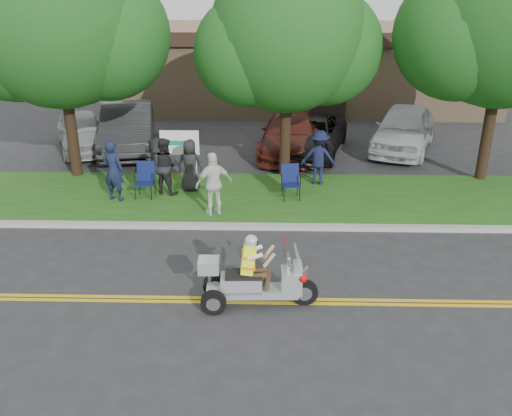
{
  "coord_description": "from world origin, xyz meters",
  "views": [
    {
      "loc": [
        -0.02,
        -10.14,
        6.19
      ],
      "look_at": [
        -0.33,
        2.0,
        1.05
      ],
      "focal_mm": 38.0,
      "sensor_mm": 36.0,
      "label": 1
    }
  ],
  "objects_px": {
    "lawn_chair_a": "(291,179)",
    "lawn_chair_b": "(145,177)",
    "parked_car_far_left": "(82,131)",
    "parked_car_right": "(291,133)",
    "spectator_adult_mid": "(164,166)",
    "parked_car_left": "(128,128)",
    "parked_car_mid": "(309,136)",
    "spectator_adult_left": "(113,171)",
    "trike_scooter": "(253,281)",
    "spectator_adult_right": "(214,184)",
    "parked_car_far_right": "(404,129)"
  },
  "relations": [
    {
      "from": "lawn_chair_b",
      "to": "spectator_adult_mid",
      "type": "height_order",
      "value": "spectator_adult_mid"
    },
    {
      "from": "lawn_chair_a",
      "to": "parked_car_far_right",
      "type": "bearing_deg",
      "value": 43.28
    },
    {
      "from": "parked_car_left",
      "to": "parked_car_mid",
      "type": "height_order",
      "value": "parked_car_left"
    },
    {
      "from": "parked_car_far_left",
      "to": "parked_car_right",
      "type": "xyz_separation_m",
      "value": [
        8.1,
        -0.13,
        0.03
      ]
    },
    {
      "from": "spectator_adult_mid",
      "to": "parked_car_mid",
      "type": "height_order",
      "value": "spectator_adult_mid"
    },
    {
      "from": "lawn_chair_a",
      "to": "spectator_adult_right",
      "type": "height_order",
      "value": "spectator_adult_right"
    },
    {
      "from": "parked_car_right",
      "to": "lawn_chair_a",
      "type": "bearing_deg",
      "value": -85.56
    },
    {
      "from": "spectator_adult_mid",
      "to": "lawn_chair_a",
      "type": "bearing_deg",
      "value": -162.04
    },
    {
      "from": "parked_car_far_left",
      "to": "parked_car_far_right",
      "type": "height_order",
      "value": "parked_car_far_right"
    },
    {
      "from": "spectator_adult_mid",
      "to": "parked_car_left",
      "type": "distance_m",
      "value": 5.35
    },
    {
      "from": "parked_car_far_left",
      "to": "parked_car_left",
      "type": "xyz_separation_m",
      "value": [
        1.8,
        0.01,
        0.15
      ]
    },
    {
      "from": "lawn_chair_b",
      "to": "parked_car_right",
      "type": "relative_size",
      "value": 0.2
    },
    {
      "from": "trike_scooter",
      "to": "parked_car_left",
      "type": "relative_size",
      "value": 0.45
    },
    {
      "from": "parked_car_left",
      "to": "parked_car_right",
      "type": "distance_m",
      "value": 6.3
    },
    {
      "from": "trike_scooter",
      "to": "spectator_adult_mid",
      "type": "distance_m",
      "value": 6.67
    },
    {
      "from": "spectator_adult_left",
      "to": "parked_car_left",
      "type": "relative_size",
      "value": 0.34
    },
    {
      "from": "lawn_chair_a",
      "to": "parked_car_left",
      "type": "height_order",
      "value": "parked_car_left"
    },
    {
      "from": "spectator_adult_mid",
      "to": "spectator_adult_left",
      "type": "bearing_deg",
      "value": 45.24
    },
    {
      "from": "spectator_adult_mid",
      "to": "parked_car_left",
      "type": "xyz_separation_m",
      "value": [
        -2.31,
        4.82,
        -0.09
      ]
    },
    {
      "from": "trike_scooter",
      "to": "lawn_chair_a",
      "type": "height_order",
      "value": "trike_scooter"
    },
    {
      "from": "spectator_adult_mid",
      "to": "parked_car_far_left",
      "type": "xyz_separation_m",
      "value": [
        -4.11,
        4.81,
        -0.24
      ]
    },
    {
      "from": "spectator_adult_mid",
      "to": "parked_car_far_right",
      "type": "xyz_separation_m",
      "value": [
        8.38,
        5.12,
        -0.12
      ]
    },
    {
      "from": "parked_car_left",
      "to": "parked_car_mid",
      "type": "bearing_deg",
      "value": -12.94
    },
    {
      "from": "spectator_adult_right",
      "to": "parked_car_right",
      "type": "distance_m",
      "value": 6.69
    },
    {
      "from": "parked_car_far_left",
      "to": "parked_car_mid",
      "type": "bearing_deg",
      "value": -25.34
    },
    {
      "from": "spectator_adult_right",
      "to": "parked_car_far_right",
      "type": "relative_size",
      "value": 0.36
    },
    {
      "from": "spectator_adult_left",
      "to": "parked_car_mid",
      "type": "distance_m",
      "value": 7.96
    },
    {
      "from": "lawn_chair_b",
      "to": "parked_car_far_right",
      "type": "bearing_deg",
      "value": 34.59
    },
    {
      "from": "spectator_adult_left",
      "to": "parked_car_mid",
      "type": "xyz_separation_m",
      "value": [
        6.08,
        5.12,
        -0.32
      ]
    },
    {
      "from": "parked_car_mid",
      "to": "parked_car_right",
      "type": "relative_size",
      "value": 0.96
    },
    {
      "from": "lawn_chair_a",
      "to": "parked_car_mid",
      "type": "height_order",
      "value": "parked_car_mid"
    },
    {
      "from": "spectator_adult_mid",
      "to": "parked_car_far_left",
      "type": "height_order",
      "value": "spectator_adult_mid"
    },
    {
      "from": "lawn_chair_b",
      "to": "parked_car_left",
      "type": "distance_m",
      "value": 5.4
    },
    {
      "from": "spectator_adult_mid",
      "to": "parked_car_far_right",
      "type": "bearing_deg",
      "value": -126.6
    },
    {
      "from": "spectator_adult_left",
      "to": "trike_scooter",
      "type": "bearing_deg",
      "value": 147.01
    },
    {
      "from": "lawn_chair_b",
      "to": "spectator_adult_left",
      "type": "bearing_deg",
      "value": -155.99
    },
    {
      "from": "spectator_adult_mid",
      "to": "parked_car_mid",
      "type": "relative_size",
      "value": 0.34
    },
    {
      "from": "trike_scooter",
      "to": "parked_car_right",
      "type": "relative_size",
      "value": 0.46
    },
    {
      "from": "trike_scooter",
      "to": "lawn_chair_b",
      "type": "height_order",
      "value": "trike_scooter"
    },
    {
      "from": "spectator_adult_mid",
      "to": "parked_car_far_left",
      "type": "distance_m",
      "value": 6.33
    },
    {
      "from": "lawn_chair_b",
      "to": "parked_car_mid",
      "type": "bearing_deg",
      "value": 45.97
    },
    {
      "from": "trike_scooter",
      "to": "parked_car_left",
      "type": "bearing_deg",
      "value": 113.42
    },
    {
      "from": "parked_car_left",
      "to": "parked_car_far_right",
      "type": "relative_size",
      "value": 1.07
    },
    {
      "from": "spectator_adult_left",
      "to": "parked_car_left",
      "type": "distance_m",
      "value": 5.5
    },
    {
      "from": "spectator_adult_mid",
      "to": "parked_car_right",
      "type": "height_order",
      "value": "spectator_adult_mid"
    },
    {
      "from": "lawn_chair_a",
      "to": "parked_car_far_right",
      "type": "distance_m",
      "value": 7.06
    },
    {
      "from": "parked_car_mid",
      "to": "parked_car_far_right",
      "type": "xyz_separation_m",
      "value": [
        3.69,
        0.59,
        0.15
      ]
    },
    {
      "from": "lawn_chair_a",
      "to": "lawn_chair_b",
      "type": "xyz_separation_m",
      "value": [
        -4.36,
        -0.01,
        0.02
      ]
    },
    {
      "from": "lawn_chair_b",
      "to": "parked_car_mid",
      "type": "relative_size",
      "value": 0.21
    },
    {
      "from": "lawn_chair_a",
      "to": "parked_car_right",
      "type": "xyz_separation_m",
      "value": [
        0.17,
        4.95,
        0.09
      ]
    }
  ]
}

